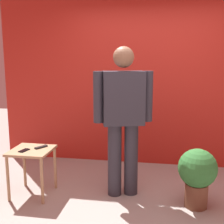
{
  "coord_description": "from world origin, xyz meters",
  "views": [
    {
      "loc": [
        0.21,
        -2.95,
        1.7
      ],
      "look_at": [
        -0.39,
        0.55,
        1.03
      ],
      "focal_mm": 46.83,
      "sensor_mm": 36.0,
      "label": 1
    }
  ],
  "objects": [
    {
      "name": "standing_person",
      "position": [
        -0.24,
        0.47,
        1.02
      ],
      "size": [
        0.72,
        0.38,
        1.83
      ],
      "color": "#2D2D38",
      "rests_on": "ground_plane"
    },
    {
      "name": "ground_plane",
      "position": [
        0.0,
        0.0,
        0.0
      ],
      "size": [
        12.0,
        12.0,
        0.0
      ],
      "primitive_type": "plane",
      "color": "#9E9991"
    },
    {
      "name": "tv_remote",
      "position": [
        -1.25,
        0.35,
        0.6
      ],
      "size": [
        0.13,
        0.17,
        0.02
      ],
      "primitive_type": "cube",
      "rotation": [
        0.0,
        0.0,
        -0.55
      ],
      "color": "black",
      "rests_on": "side_table"
    },
    {
      "name": "back_wall_red",
      "position": [
        0.0,
        1.69,
        1.51
      ],
      "size": [
        4.81,
        0.12,
        3.02
      ],
      "primitive_type": "cube",
      "color": "red",
      "rests_on": "ground_plane"
    },
    {
      "name": "side_table",
      "position": [
        -1.34,
        0.27,
        0.49
      ],
      "size": [
        0.49,
        0.49,
        0.59
      ],
      "color": "tan",
      "rests_on": "ground_plane"
    },
    {
      "name": "potted_plant",
      "position": [
        0.64,
        0.3,
        0.41
      ],
      "size": [
        0.44,
        0.44,
        0.69
      ],
      "color": "brown",
      "rests_on": "ground_plane"
    },
    {
      "name": "cell_phone",
      "position": [
        -1.4,
        0.2,
        0.59
      ],
      "size": [
        0.1,
        0.16,
        0.01
      ],
      "primitive_type": "cube",
      "rotation": [
        0.0,
        0.0,
        -0.24
      ],
      "color": "black",
      "rests_on": "side_table"
    }
  ]
}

